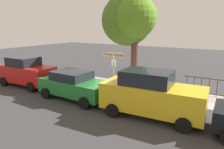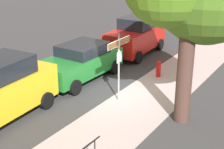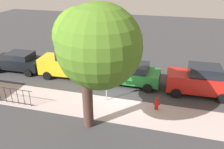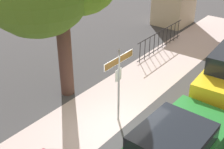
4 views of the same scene
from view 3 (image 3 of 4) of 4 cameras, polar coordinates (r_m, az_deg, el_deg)
ground_plane at (r=14.76m, az=1.25°, el=-6.01°), size 60.00×60.00×0.00m
sidewalk_strip at (r=14.27m, az=-7.92°, el=-7.46°), size 24.00×2.60×0.00m
street_sign at (r=13.68m, az=-1.46°, el=0.20°), size 1.50×0.07×2.69m
shade_tree at (r=10.20m, az=-4.21°, el=7.14°), size 4.49×4.22×6.48m
car_red at (r=15.88m, az=21.31°, el=-1.36°), size 4.18×2.08×2.03m
car_green at (r=16.25m, az=4.70°, el=0.27°), size 4.32×2.19×1.60m
car_yellow at (r=17.53m, az=-10.33°, el=2.70°), size 4.73×2.26×2.16m
car_black at (r=19.95m, az=-22.53°, el=3.12°), size 4.15×2.10×1.56m
iron_fence at (r=15.67m, az=-26.00°, el=-4.49°), size 4.36×0.04×1.07m
fire_hydrant at (r=13.75m, az=11.24°, el=-7.21°), size 0.42×0.22×0.78m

